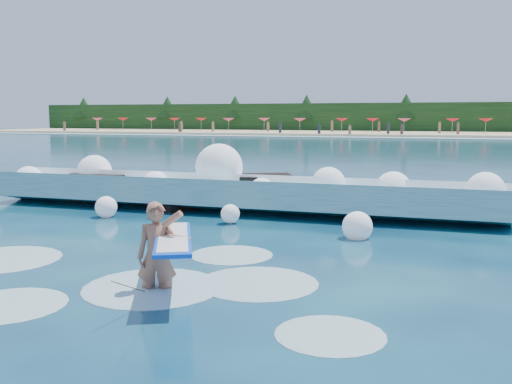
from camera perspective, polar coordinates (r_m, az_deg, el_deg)
ground at (r=11.84m, az=-10.05°, el=-6.69°), size 200.00×200.00×0.00m
beach at (r=88.29m, az=14.83°, el=5.64°), size 140.00×20.00×0.40m
wet_band at (r=77.32m, az=14.30°, el=5.29°), size 140.00×5.00×0.08m
treeline at (r=98.23m, az=15.25°, el=7.15°), size 140.00×4.00×5.00m
breaking_wave at (r=17.72m, az=-2.20°, el=-0.24°), size 15.87×2.57×1.37m
rock_cluster at (r=19.10m, az=-8.33°, el=-0.03°), size 7.83×3.09×1.20m
surfer_with_board at (r=9.58m, az=-9.52°, el=-5.97°), size 1.60×2.95×1.82m
wave_spray at (r=17.72m, az=-2.84°, el=1.22°), size 15.45×4.55×2.11m
surf_foam at (r=10.59m, az=-12.15°, el=-8.46°), size 9.08×5.88×0.12m
beach_umbrellas at (r=90.05m, az=14.74°, el=6.99°), size 110.15×6.74×0.50m
beachgoers at (r=85.38m, az=11.73°, el=6.30°), size 97.98×11.89×1.94m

